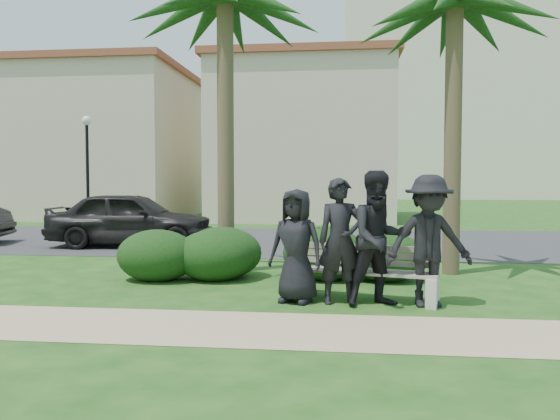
# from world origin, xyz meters

# --- Properties ---
(ground) EXTENTS (160.00, 160.00, 0.00)m
(ground) POSITION_xyz_m (0.00, 0.00, 0.00)
(ground) COLOR #164714
(ground) RESTS_ON ground
(footpath) EXTENTS (30.00, 1.60, 0.01)m
(footpath) POSITION_xyz_m (0.00, -1.80, 0.00)
(footpath) COLOR tan
(footpath) RESTS_ON ground
(asphalt_street) EXTENTS (160.00, 8.00, 0.01)m
(asphalt_street) POSITION_xyz_m (0.00, 8.00, 0.00)
(asphalt_street) COLOR #2D2D30
(asphalt_street) RESTS_ON ground
(stucco_bldg_left) EXTENTS (10.40, 8.40, 7.30)m
(stucco_bldg_left) POSITION_xyz_m (-12.00, 18.00, 3.66)
(stucco_bldg_left) COLOR beige
(stucco_bldg_left) RESTS_ON ground
(stucco_bldg_right) EXTENTS (8.40, 8.40, 7.30)m
(stucco_bldg_right) POSITION_xyz_m (-1.00, 18.00, 3.66)
(stucco_bldg_right) COLOR beige
(stucco_bldg_right) RESTS_ON ground
(hotel_tower) EXTENTS (26.00, 18.00, 37.30)m
(hotel_tower) POSITION_xyz_m (14.00, 55.00, 13.41)
(hotel_tower) COLOR beige
(hotel_tower) RESTS_ON ground
(street_lamp) EXTENTS (0.36, 0.36, 4.29)m
(street_lamp) POSITION_xyz_m (-9.00, 12.00, 2.94)
(street_lamp) COLOR black
(street_lamp) RESTS_ON ground
(park_bench) EXTENTS (2.37, 1.06, 0.78)m
(park_bench) POSITION_xyz_m (1.07, -0.03, 0.35)
(park_bench) COLOR gray
(park_bench) RESTS_ON ground
(man_a) EXTENTS (0.93, 0.75, 1.66)m
(man_a) POSITION_xyz_m (0.14, -0.29, 0.83)
(man_a) COLOR black
(man_a) RESTS_ON ground
(man_b) EXTENTS (0.74, 0.57, 1.82)m
(man_b) POSITION_xyz_m (0.78, -0.30, 0.91)
(man_b) COLOR black
(man_b) RESTS_ON ground
(man_c) EXTENTS (1.12, 1.00, 1.92)m
(man_c) POSITION_xyz_m (1.33, -0.39, 0.96)
(man_c) COLOR black
(man_c) RESTS_ON ground
(man_d) EXTENTS (1.30, 0.87, 1.86)m
(man_d) POSITION_xyz_m (2.02, -0.36, 0.93)
(man_d) COLOR black
(man_d) RESTS_ON ground
(hedge_a) EXTENTS (1.44, 1.19, 0.94)m
(hedge_a) POSITION_xyz_m (-2.48, 1.21, 0.47)
(hedge_a) COLOR black
(hedge_a) RESTS_ON ground
(hedge_b) EXTENTS (1.43, 1.18, 0.93)m
(hedge_b) POSITION_xyz_m (-1.48, 1.35, 0.47)
(hedge_b) COLOR black
(hedge_b) RESTS_ON ground
(hedge_c) EXTENTS (1.48, 1.22, 0.96)m
(hedge_c) POSITION_xyz_m (-1.40, 1.66, 0.48)
(hedge_c) COLOR black
(hedge_c) RESTS_ON ground
(hedge_d) EXTENTS (1.51, 1.25, 0.98)m
(hedge_d) POSITION_xyz_m (0.49, 1.66, 0.49)
(hedge_d) COLOR black
(hedge_d) RESTS_ON ground
(hedge_e) EXTENTS (1.38, 1.14, 0.90)m
(hedge_e) POSITION_xyz_m (1.58, 1.62, 0.45)
(hedge_e) COLOR black
(hedge_e) RESTS_ON ground
(palm_right) EXTENTS (3.00, 3.00, 6.12)m
(palm_right) POSITION_xyz_m (2.88, 2.48, 5.13)
(palm_right) COLOR brown
(palm_right) RESTS_ON ground
(car_a) EXTENTS (4.50, 2.06, 1.50)m
(car_a) POSITION_xyz_m (-4.88, 6.03, 0.75)
(car_a) COLOR black
(car_a) RESTS_ON ground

